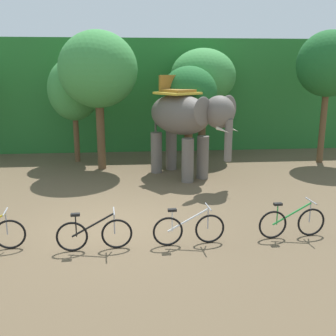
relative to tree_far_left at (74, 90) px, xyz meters
name	(u,v)px	position (x,y,z in m)	size (l,w,h in m)	color
ground_plane	(109,227)	(1.78, -7.73, -3.13)	(80.00, 80.00, 0.00)	brown
foliage_hedge	(119,93)	(1.78, 4.88, -0.42)	(36.00, 6.00, 5.41)	#28702D
tree_far_left	(74,90)	(0.00, 0.00, 0.00)	(2.19, 2.19, 4.46)	brown
tree_far_right	(98,70)	(1.17, -1.42, 0.83)	(3.08, 3.08, 5.47)	brown
tree_center	(189,94)	(4.74, -1.54, -0.10)	(2.24, 2.24, 4.12)	brown
tree_center_left	(203,77)	(5.71, 0.78, 0.51)	(2.97, 2.97, 4.91)	brown
tree_right	(329,64)	(10.65, -1.13, 1.05)	(2.61, 2.61, 5.57)	brown
elephant	(185,119)	(4.41, -3.01, -0.92)	(3.37, 3.96, 3.78)	#665E56
bike_black	(94,234)	(1.54, -9.05, -2.74)	(1.71, 0.52, 0.92)	black
bike_white	(189,229)	(3.71, -8.95, -2.74)	(1.71, 0.52, 0.92)	black
bike_green	(292,222)	(6.27, -8.78, -2.74)	(1.71, 0.52, 0.92)	black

